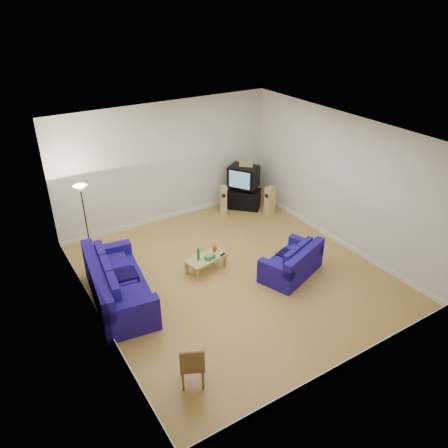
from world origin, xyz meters
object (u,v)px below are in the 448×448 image
coffee_table (206,259)px  television (244,176)px  tv_stand (244,199)px  sofa_loveseat (293,264)px  sofa_three_seat (116,288)px

coffee_table → television: (2.53, 2.26, 0.67)m
coffee_table → tv_stand: (2.53, 2.22, -0.01)m
sofa_loveseat → television: 3.63m
sofa_loveseat → television: (0.99, 3.43, 0.68)m
sofa_loveseat → tv_stand: bearing=53.9°
sofa_three_seat → television: television is taller
sofa_three_seat → sofa_loveseat: bearing=80.0°
sofa_three_seat → television: (4.62, 2.29, 0.61)m
sofa_three_seat → coffee_table: size_ratio=2.46×
television → tv_stand: bearing=-28.4°
sofa_three_seat → tv_stand: 5.14m
sofa_three_seat → tv_stand: size_ratio=2.74×
sofa_three_seat → coffee_table: 2.09m
sofa_loveseat → coffee_table: (-1.53, 1.17, 0.01)m
coffee_table → tv_stand: tv_stand is taller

